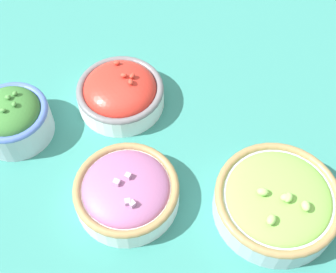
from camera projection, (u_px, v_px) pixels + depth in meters
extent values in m
plane|color=#337F75|center=(168.00, 147.00, 0.76)|extent=(3.00, 3.00, 0.00)
cylinder|color=white|center=(121.00, 96.00, 0.79)|extent=(0.15, 0.15, 0.04)
torus|color=slate|center=(120.00, 89.00, 0.78)|extent=(0.15, 0.15, 0.01)
ellipsoid|color=red|center=(120.00, 89.00, 0.78)|extent=(0.12, 0.12, 0.05)
ellipsoid|color=red|center=(117.00, 63.00, 0.77)|extent=(0.01, 0.01, 0.01)
ellipsoid|color=red|center=(124.00, 75.00, 0.75)|extent=(0.01, 0.01, 0.01)
ellipsoid|color=red|center=(132.00, 76.00, 0.75)|extent=(0.01, 0.01, 0.01)
ellipsoid|color=red|center=(131.00, 82.00, 0.75)|extent=(0.01, 0.01, 0.01)
cylinder|color=#B2C1CC|center=(276.00, 203.00, 0.68)|extent=(0.18, 0.18, 0.04)
torus|color=#997A4C|center=(279.00, 197.00, 0.66)|extent=(0.18, 0.18, 0.01)
ellipsoid|color=#7ABC4C|center=(279.00, 197.00, 0.66)|extent=(0.15, 0.15, 0.03)
ellipsoid|color=#99D166|center=(306.00, 206.00, 0.63)|extent=(0.02, 0.02, 0.01)
ellipsoid|color=#99D166|center=(286.00, 198.00, 0.64)|extent=(0.02, 0.02, 0.01)
ellipsoid|color=#99D166|center=(288.00, 197.00, 0.64)|extent=(0.01, 0.02, 0.01)
ellipsoid|color=#99D166|center=(263.00, 191.00, 0.64)|extent=(0.02, 0.02, 0.01)
ellipsoid|color=#99D166|center=(271.00, 220.00, 0.62)|extent=(0.01, 0.02, 0.01)
cylinder|color=white|center=(127.00, 194.00, 0.69)|extent=(0.15, 0.15, 0.04)
torus|color=#997A4C|center=(126.00, 188.00, 0.67)|extent=(0.15, 0.15, 0.01)
ellipsoid|color=#9E5B8E|center=(126.00, 188.00, 0.67)|extent=(0.13, 0.13, 0.03)
cube|color=#C699C1|center=(128.00, 202.00, 0.64)|extent=(0.01, 0.01, 0.01)
cube|color=#C699C1|center=(116.00, 182.00, 0.65)|extent=(0.01, 0.01, 0.01)
cube|color=#C699C1|center=(128.00, 176.00, 0.66)|extent=(0.01, 0.01, 0.01)
cube|color=#C699C1|center=(117.00, 182.00, 0.65)|extent=(0.01, 0.01, 0.01)
cube|color=#C699C1|center=(132.00, 204.00, 0.64)|extent=(0.01, 0.01, 0.01)
cylinder|color=#B2C1CC|center=(14.00, 122.00, 0.75)|extent=(0.12, 0.12, 0.05)
torus|color=#4766B7|center=(10.00, 112.00, 0.73)|extent=(0.12, 0.12, 0.01)
ellipsoid|color=#387533|center=(10.00, 112.00, 0.73)|extent=(0.10, 0.10, 0.05)
ellipsoid|color=#47893D|center=(3.00, 110.00, 0.70)|extent=(0.01, 0.01, 0.01)
ellipsoid|color=#47893D|center=(15.00, 93.00, 0.72)|extent=(0.01, 0.01, 0.01)
ellipsoid|color=#47893D|center=(8.00, 97.00, 0.71)|extent=(0.01, 0.01, 0.01)
ellipsoid|color=#47893D|center=(8.00, 97.00, 0.71)|extent=(0.01, 0.01, 0.01)
ellipsoid|color=#47893D|center=(14.00, 104.00, 0.70)|extent=(0.01, 0.01, 0.01)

